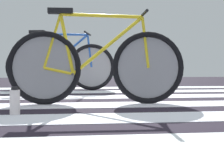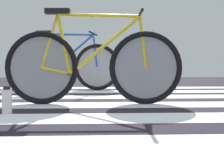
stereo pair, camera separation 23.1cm
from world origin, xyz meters
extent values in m
cube|color=black|center=(0.00, 0.00, 0.01)|extent=(18.00, 14.00, 0.02)
cube|color=silver|center=(-0.13, -1.81, 0.02)|extent=(5.20, 0.44, 0.00)
cube|color=silver|center=(0.03, -1.03, 0.02)|extent=(5.20, 0.44, 0.00)
cube|color=silver|center=(0.12, -0.28, 0.02)|extent=(5.20, 0.44, 0.00)
cube|color=silver|center=(-0.08, 0.50, 0.02)|extent=(5.20, 0.44, 0.00)
cube|color=silver|center=(-0.13, 1.24, 0.02)|extent=(5.20, 0.44, 0.00)
cube|color=silver|center=(0.08, 2.02, 0.02)|extent=(5.20, 0.44, 0.00)
torus|color=black|center=(-0.66, -0.18, 0.38)|extent=(0.72, 0.09, 0.72)
torus|color=black|center=(0.36, -0.22, 0.38)|extent=(0.72, 0.09, 0.72)
cylinder|color=gray|center=(-0.66, -0.18, 0.38)|extent=(0.61, 0.03, 0.61)
cylinder|color=gray|center=(0.36, -0.22, 0.38)|extent=(0.61, 0.03, 0.61)
cylinder|color=yellow|center=(-0.10, -0.20, 0.89)|extent=(0.80, 0.07, 0.05)
cylinder|color=yellow|center=(-0.04, -0.20, 0.60)|extent=(0.70, 0.06, 0.59)
cylinder|color=yellow|center=(-0.44, -0.19, 0.61)|extent=(0.15, 0.04, 0.59)
cylinder|color=yellow|center=(-0.52, -0.18, 0.35)|extent=(0.29, 0.04, 0.09)
cylinder|color=yellow|center=(-0.58, -0.18, 0.64)|extent=(0.19, 0.03, 0.53)
cylinder|color=yellow|center=(0.33, -0.22, 0.63)|extent=(0.09, 0.03, 0.50)
cube|color=black|center=(-0.50, -0.18, 0.93)|extent=(0.24, 0.10, 0.05)
cylinder|color=black|center=(0.30, -0.22, 0.90)|extent=(0.05, 0.52, 0.03)
cylinder|color=#4C4C51|center=(-0.38, -0.19, 0.32)|extent=(0.03, 0.34, 0.02)
torus|color=black|center=(-1.12, 1.78, 0.38)|extent=(0.71, 0.20, 0.72)
torus|color=black|center=(-0.12, 1.57, 0.38)|extent=(0.71, 0.20, 0.72)
cylinder|color=gray|center=(-1.12, 1.78, 0.38)|extent=(0.60, 0.13, 0.61)
cylinder|color=gray|center=(-0.12, 1.57, 0.38)|extent=(0.60, 0.13, 0.61)
cylinder|color=#2350A9|center=(-0.57, 1.67, 0.89)|extent=(0.79, 0.19, 0.05)
cylinder|color=#2350A9|center=(-0.51, 1.65, 0.60)|extent=(0.69, 0.17, 0.59)
cylinder|color=#2350A9|center=(-0.90, 1.73, 0.61)|extent=(0.16, 0.06, 0.59)
cylinder|color=#2350A9|center=(-0.98, 1.75, 0.35)|extent=(0.29, 0.08, 0.09)
cylinder|color=#2350A9|center=(-1.04, 1.76, 0.64)|extent=(0.19, 0.06, 0.53)
cylinder|color=#2350A9|center=(-0.15, 1.58, 0.63)|extent=(0.09, 0.05, 0.50)
cube|color=black|center=(-0.96, 1.74, 0.93)|extent=(0.25, 0.14, 0.05)
cylinder|color=black|center=(-0.18, 1.59, 0.90)|extent=(0.13, 0.52, 0.03)
cylinder|color=#4C4C51|center=(-0.85, 1.72, 0.32)|extent=(0.09, 0.34, 0.02)
cylinder|color=white|center=(-0.82, -0.79, 0.12)|extent=(0.08, 0.08, 0.19)
cylinder|color=black|center=(-0.82, -0.79, 0.22)|extent=(0.05, 0.05, 0.02)
camera|label=1|loc=(-0.34, -3.25, 0.40)|focal=50.07mm
camera|label=2|loc=(-0.10, -3.25, 0.40)|focal=50.07mm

